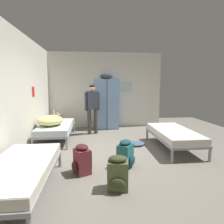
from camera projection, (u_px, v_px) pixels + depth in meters
ground_plane at (113, 152)px, 4.63m from camera, size 9.18×9.18×0.00m
room_backdrop at (68, 92)px, 5.55m from camera, size 4.37×5.79×2.87m
locker_bank at (106, 103)px, 7.05m from camera, size 0.90×0.55×2.07m
shelf_unit at (56, 121)px, 6.86m from camera, size 0.38×0.30×0.57m
bed_left_rear at (56, 127)px, 5.61m from camera, size 0.90×1.90×0.49m
bed_left_front at (20, 170)px, 2.78m from camera, size 0.90×1.90×0.49m
bed_right at (173, 134)px, 4.85m from camera, size 0.90×1.90×0.49m
bedding_heap at (50, 120)px, 5.36m from camera, size 0.72×0.83×0.29m
person_traveler at (92, 105)px, 6.23m from camera, size 0.50×0.30×1.64m
water_bottle at (54, 112)px, 6.83m from camera, size 0.07×0.07×0.23m
lotion_bottle at (58, 113)px, 6.79m from camera, size 0.06×0.06×0.14m
backpack_olive at (118, 174)px, 2.92m from camera, size 0.35×0.37×0.55m
backpack_teal at (126, 154)px, 3.76m from camera, size 0.41×0.41×0.55m
backpack_maroon at (82, 160)px, 3.47m from camera, size 0.40×0.39×0.55m
clothes_pile_denim at (136, 143)px, 5.14m from camera, size 0.47×0.42×0.09m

